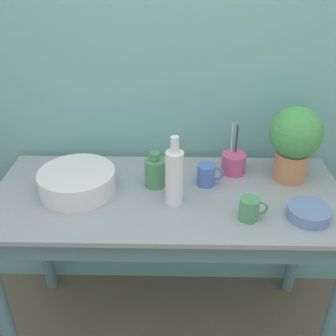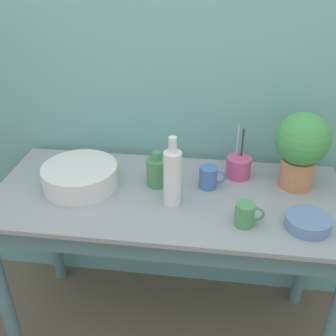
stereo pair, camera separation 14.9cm
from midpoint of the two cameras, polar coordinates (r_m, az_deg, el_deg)
name	(u,v)px [view 2 (the right image)]	position (r m, az deg, el deg)	size (l,w,h in m)	color
wall_back	(179,75)	(1.78, 4.05, 13.25)	(6.00, 0.05, 2.40)	#70ADA8
counter_table	(167,228)	(1.68, 2.44, -8.76)	(1.44, 0.62, 0.82)	slate
potted_plant	(302,146)	(1.68, 21.25, 2.98)	(0.22, 0.22, 0.33)	tan
bowl_wash_large	(80,176)	(1.66, -10.13, -1.26)	(0.31, 0.31, 0.09)	silver
bottle_tall	(172,177)	(1.49, 3.51, -1.36)	(0.07, 0.07, 0.29)	white
bottle_short	(157,171)	(1.63, 0.97, -0.54)	(0.09, 0.09, 0.15)	#4C8C59
mug_blue	(209,177)	(1.64, 8.52, -1.39)	(0.11, 0.08, 0.09)	#4C70B7
mug_green	(245,214)	(1.46, 14.08, -6.62)	(0.11, 0.07, 0.09)	#4C935B
bowl_small_blue	(308,222)	(1.53, 22.30, -7.39)	(0.16, 0.16, 0.05)	#6684B2
utensil_cup	(239,167)	(1.74, 12.62, 0.14)	(0.11, 0.11, 0.23)	#CC4C7F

